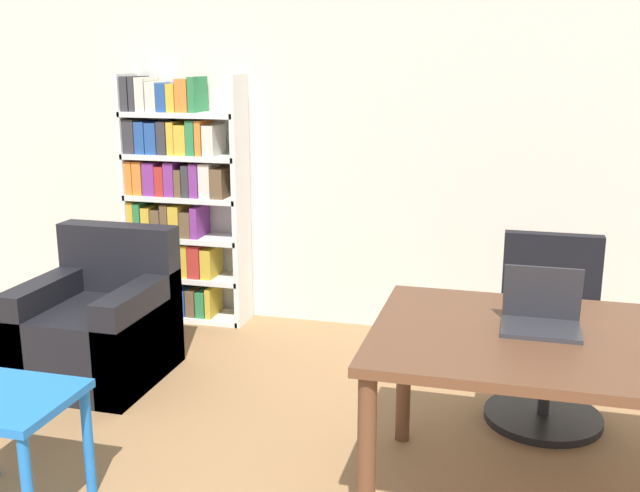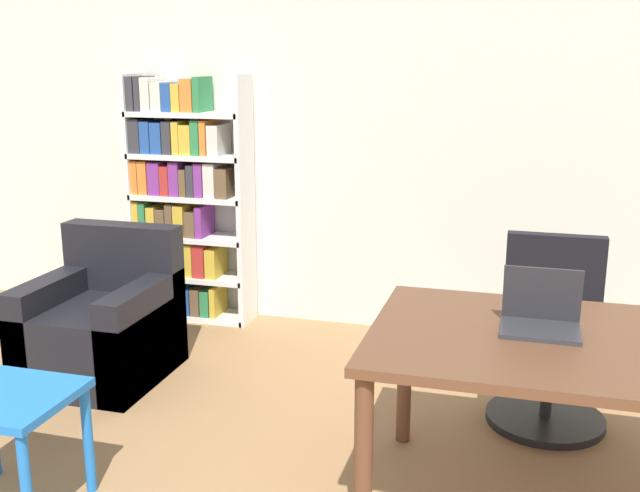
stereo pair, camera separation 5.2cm
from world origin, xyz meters
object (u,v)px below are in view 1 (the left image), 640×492
office_chair (548,340)px  side_table_blue (3,416)px  desk (584,360)px  bookshelf (178,202)px  armchair (99,329)px  laptop (541,316)px

office_chair → side_table_blue: (-2.15, -1.47, 0.01)m
desk → bookshelf: size_ratio=0.95×
desk → armchair: armchair is taller
side_table_blue → bookshelf: size_ratio=0.32×
laptop → office_chair: laptop is taller
side_table_blue → armchair: (-0.37, 1.32, -0.14)m
laptop → office_chair: (0.08, 0.83, -0.41)m
desk → side_table_blue: (-2.24, -0.56, -0.26)m
side_table_blue → armchair: size_ratio=0.65×
armchair → bookshelf: size_ratio=0.50×
office_chair → armchair: (-2.51, -0.15, -0.12)m
desk → bookshelf: bearing=144.5°
desk → office_chair: bearing=95.7°
laptop → side_table_blue: bearing=-162.9°
bookshelf → desk: bearing=-35.5°
laptop → office_chair: size_ratio=0.32×
desk → office_chair: (-0.09, 0.91, -0.27)m
laptop → bookshelf: bookshelf is taller
laptop → side_table_blue: size_ratio=0.55×
side_table_blue → office_chair: bearing=34.4°
office_chair → bookshelf: (-2.51, 0.95, 0.43)m
desk → bookshelf: 3.20m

